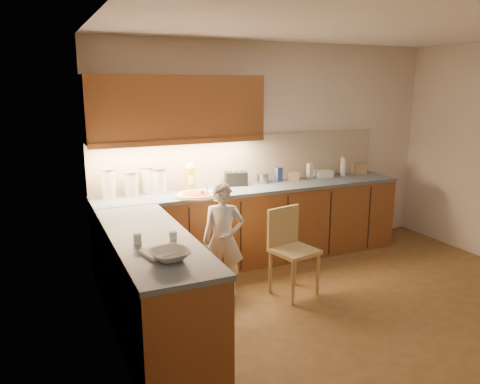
{
  "coord_description": "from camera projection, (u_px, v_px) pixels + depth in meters",
  "views": [
    {
      "loc": [
        -2.76,
        -3.15,
        2.11
      ],
      "look_at": [
        -0.8,
        1.2,
        1.0
      ],
      "focal_mm": 35.0,
      "sensor_mm": 36.0,
      "label": 1
    }
  ],
  "objects": [
    {
      "name": "canister_b",
      "position": [
        131.0,
        184.0,
        5.04
      ],
      "size": [
        0.15,
        0.15,
        0.27
      ],
      "rotation": [
        0.0,
        0.0,
        -0.24
      ],
      "color": "silver",
      "rests_on": "l_counter"
    },
    {
      "name": "flat_pack",
      "position": [
        324.0,
        174.0,
        6.1
      ],
      "size": [
        0.23,
        0.18,
        0.09
      ],
      "primitive_type": "cube",
      "rotation": [
        0.0,
        0.0,
        -0.14
      ],
      "color": "silver",
      "rests_on": "l_counter"
    },
    {
      "name": "canister_d",
      "position": [
        159.0,
        180.0,
        5.18
      ],
      "size": [
        0.17,
        0.17,
        0.28
      ],
      "rotation": [
        0.0,
        0.0,
        0.19
      ],
      "color": "white",
      "rests_on": "l_counter"
    },
    {
      "name": "steel_pot",
      "position": [
        262.0,
        178.0,
        5.71
      ],
      "size": [
        0.16,
        0.16,
        0.12
      ],
      "color": "#A8A8AC",
      "rests_on": "l_counter"
    },
    {
      "name": "oil_jug",
      "position": [
        190.0,
        178.0,
        5.31
      ],
      "size": [
        0.12,
        0.11,
        0.31
      ],
      "rotation": [
        0.0,
        0.0,
        0.43
      ],
      "color": "#B29823",
      "rests_on": "l_counter"
    },
    {
      "name": "card_box_a",
      "position": [
        293.0,
        176.0,
        5.9
      ],
      "size": [
        0.17,
        0.15,
        0.1
      ],
      "primitive_type": "cube",
      "rotation": [
        0.0,
        0.0,
        -0.34
      ],
      "color": "#AA7C5B",
      "rests_on": "l_counter"
    },
    {
      "name": "child",
      "position": [
        223.0,
        240.0,
        4.7
      ],
      "size": [
        0.49,
        0.42,
        1.16
      ],
      "primitive_type": "imported",
      "rotation": [
        0.0,
        0.0,
        -0.39
      ],
      "color": "silver",
      "rests_on": "ground"
    },
    {
      "name": "toaster",
      "position": [
        236.0,
        179.0,
        5.57
      ],
      "size": [
        0.28,
        0.2,
        0.17
      ],
      "rotation": [
        0.0,
        0.0,
        -0.21
      ],
      "color": "black",
      "rests_on": "l_counter"
    },
    {
      "name": "upper_cabinets",
      "position": [
        177.0,
        108.0,
        5.07
      ],
      "size": [
        1.95,
        0.36,
        0.73
      ],
      "color": "brown",
      "rests_on": "ground"
    },
    {
      "name": "card_box_b",
      "position": [
        359.0,
        168.0,
        6.33
      ],
      "size": [
        0.21,
        0.19,
        0.14
      ],
      "primitive_type": "cube",
      "rotation": [
        0.0,
        0.0,
        -0.32
      ],
      "color": "tan",
      "rests_on": "l_counter"
    },
    {
      "name": "wooden_chair",
      "position": [
        290.0,
        245.0,
        4.74
      ],
      "size": [
        0.47,
        0.47,
        0.89
      ],
      "rotation": [
        0.0,
        0.0,
        0.21
      ],
      "color": "tan",
      "rests_on": "ground"
    },
    {
      "name": "tall_jar",
      "position": [
        343.0,
        166.0,
        6.15
      ],
      "size": [
        0.08,
        0.08,
        0.25
      ],
      "rotation": [
        0.0,
        0.0,
        0.2
      ],
      "color": "beige",
      "rests_on": "l_counter"
    },
    {
      "name": "white_bottle",
      "position": [
        310.0,
        171.0,
        6.0
      ],
      "size": [
        0.07,
        0.07,
        0.19
      ],
      "primitive_type": "cube",
      "rotation": [
        0.0,
        0.0,
        0.07
      ],
      "color": "silver",
      "rests_on": "l_counter"
    },
    {
      "name": "blue_box",
      "position": [
        278.0,
        174.0,
        5.8
      ],
      "size": [
        0.1,
        0.08,
        0.18
      ],
      "primitive_type": "cube",
      "rotation": [
        0.0,
        0.0,
        0.28
      ],
      "color": "#2F448D",
      "rests_on": "l_counter"
    },
    {
      "name": "mixing_bowl",
      "position": [
        170.0,
        255.0,
        3.23
      ],
      "size": [
        0.31,
        0.31,
        0.07
      ],
      "primitive_type": "imported",
      "rotation": [
        0.0,
        0.0,
        0.16
      ],
      "color": "silver",
      "rests_on": "l_counter"
    },
    {
      "name": "canister_c",
      "position": [
        149.0,
        180.0,
        5.18
      ],
      "size": [
        0.16,
        0.16,
        0.3
      ],
      "rotation": [
        0.0,
        0.0,
        -0.22
      ],
      "color": "white",
      "rests_on": "l_counter"
    },
    {
      "name": "spice_jar_a",
      "position": [
        137.0,
        239.0,
        3.54
      ],
      "size": [
        0.07,
        0.07,
        0.08
      ],
      "primitive_type": "cylinder",
      "rotation": [
        0.0,
        0.0,
        0.18
      ],
      "color": "silver",
      "rests_on": "l_counter"
    },
    {
      "name": "pizza_on_board",
      "position": [
        197.0,
        195.0,
        5.03
      ],
      "size": [
        0.45,
        0.45,
        0.18
      ],
      "rotation": [
        0.0,
        0.0,
        -0.38
      ],
      "color": "tan",
      "rests_on": "l_counter"
    },
    {
      "name": "spice_jar_b",
      "position": [
        173.0,
        237.0,
        3.6
      ],
      "size": [
        0.08,
        0.08,
        0.08
      ],
      "primitive_type": "cylinder",
      "rotation": [
        0.0,
        0.0,
        -0.4
      ],
      "color": "silver",
      "rests_on": "l_counter"
    },
    {
      "name": "canister_a",
      "position": [
        108.0,
        183.0,
        4.93
      ],
      "size": [
        0.16,
        0.16,
        0.32
      ],
      "rotation": [
        0.0,
        0.0,
        -0.17
      ],
      "color": "white",
      "rests_on": "l_counter"
    },
    {
      "name": "backsplash",
      "position": [
        245.0,
        159.0,
        5.72
      ],
      "size": [
        3.75,
        0.02,
        0.58
      ],
      "primitive_type": "cube",
      "color": "#B9AC8F",
      "rests_on": "l_counter"
    },
    {
      "name": "room",
      "position": [
        383.0,
        135.0,
        4.0
      ],
      "size": [
        4.54,
        4.5,
        2.62
      ],
      "color": "brown",
      "rests_on": "ground"
    },
    {
      "name": "l_counter",
      "position": [
        228.0,
        241.0,
        5.01
      ],
      "size": [
        3.77,
        2.62,
        0.92
      ],
      "color": "brown",
      "rests_on": "ground"
    },
    {
      "name": "dough_cloth",
      "position": [
        164.0,
        251.0,
        3.37
      ],
      "size": [
        0.33,
        0.29,
        0.02
      ],
      "primitive_type": "cube",
      "rotation": [
        0.0,
        0.0,
        0.24
      ],
      "color": "white",
      "rests_on": "l_counter"
    }
  ]
}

